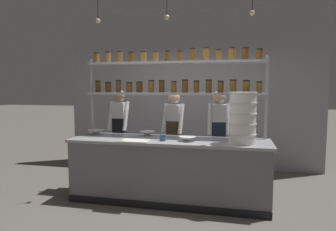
# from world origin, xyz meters

# --- Properties ---
(ground_plane) EXTENTS (40.00, 40.00, 0.00)m
(ground_plane) POSITION_xyz_m (0.00, 0.00, 0.00)
(ground_plane) COLOR #5B5651
(back_wall) EXTENTS (5.31, 0.12, 3.21)m
(back_wall) POSITION_xyz_m (0.00, 2.02, 1.60)
(back_wall) COLOR #939399
(back_wall) RESTS_ON ground_plane
(prep_counter) EXTENTS (2.91, 0.76, 0.92)m
(prep_counter) POSITION_xyz_m (0.00, -0.00, 0.46)
(prep_counter) COLOR slate
(prep_counter) RESTS_ON ground_plane
(spice_shelf_unit) EXTENTS (2.79, 0.28, 2.27)m
(spice_shelf_unit) POSITION_xyz_m (0.02, 0.33, 1.79)
(spice_shelf_unit) COLOR #999BA0
(spice_shelf_unit) RESTS_ON ground_plane
(chef_left) EXTENTS (0.36, 0.29, 1.63)m
(chef_left) POSITION_xyz_m (-1.08, 0.80, 0.93)
(chef_left) COLOR black
(chef_left) RESTS_ON ground_plane
(chef_center) EXTENTS (0.38, 0.30, 1.60)m
(chef_center) POSITION_xyz_m (-0.08, 0.76, 0.91)
(chef_center) COLOR black
(chef_center) RESTS_ON ground_plane
(chef_right) EXTENTS (0.37, 0.29, 1.62)m
(chef_right) POSITION_xyz_m (0.68, 0.69, 0.93)
(chef_right) COLOR black
(chef_right) RESTS_ON ground_plane
(container_stack) EXTENTS (0.37, 0.37, 0.69)m
(container_stack) POSITION_xyz_m (1.04, -0.10, 1.27)
(container_stack) COLOR white
(container_stack) RESTS_ON prep_counter
(cutting_board) EXTENTS (0.40, 0.26, 0.02)m
(cutting_board) POSITION_xyz_m (-0.42, -0.31, 0.93)
(cutting_board) COLOR silver
(cutting_board) RESTS_ON prep_counter
(prep_bowl_near_left) EXTENTS (0.24, 0.24, 0.07)m
(prep_bowl_near_left) POSITION_xyz_m (0.29, -0.08, 0.95)
(prep_bowl_near_left) COLOR white
(prep_bowl_near_left) RESTS_ON prep_counter
(prep_bowl_center_front) EXTENTS (0.25, 0.25, 0.07)m
(prep_bowl_center_front) POSITION_xyz_m (-0.40, 0.24, 0.95)
(prep_bowl_center_front) COLOR silver
(prep_bowl_center_front) RESTS_ON prep_counter
(prep_bowl_center_back) EXTENTS (0.27, 0.27, 0.08)m
(prep_bowl_center_back) POSITION_xyz_m (-1.23, 0.18, 0.96)
(prep_bowl_center_back) COLOR silver
(prep_bowl_center_back) RESTS_ON prep_counter
(serving_cup_front) EXTENTS (0.09, 0.09, 0.09)m
(serving_cup_front) POSITION_xyz_m (-0.06, -0.14, 0.97)
(serving_cup_front) COLOR #334C70
(serving_cup_front) RESTS_ON prep_counter
(pendant_light_row) EXTENTS (2.27, 0.07, 0.54)m
(pendant_light_row) POSITION_xyz_m (0.01, 0.00, 2.68)
(pendant_light_row) COLOR black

